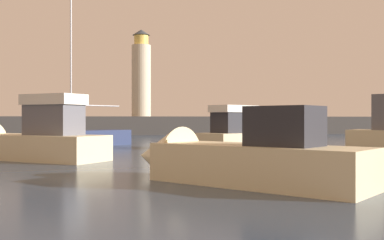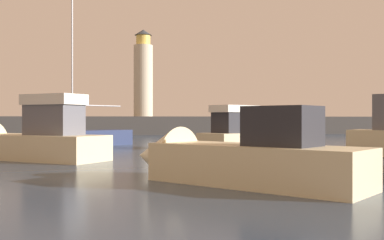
{
  "view_description": "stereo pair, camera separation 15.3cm",
  "coord_description": "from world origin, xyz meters",
  "px_view_note": "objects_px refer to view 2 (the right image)",
  "views": [
    {
      "loc": [
        -2.84,
        -2.51,
        1.94
      ],
      "look_at": [
        0.95,
        19.75,
        1.9
      ],
      "focal_mm": 43.79,
      "sensor_mm": 36.0,
      "label": 1
    },
    {
      "loc": [
        -2.69,
        -2.53,
        1.94
      ],
      "look_at": [
        0.95,
        19.75,
        1.9
      ],
      "focal_mm": 43.79,
      "sensor_mm": 36.0,
      "label": 2
    }
  ],
  "objects_px": {
    "motorboat_2": "(226,158)",
    "motorboat_5": "(256,135)",
    "sailboat_moored": "(82,138)",
    "lighthouse": "(143,75)",
    "motorboat_1": "(18,140)"
  },
  "relations": [
    {
      "from": "motorboat_2",
      "to": "sailboat_moored",
      "type": "relative_size",
      "value": 0.67
    },
    {
      "from": "motorboat_1",
      "to": "sailboat_moored",
      "type": "height_order",
      "value": "sailboat_moored"
    },
    {
      "from": "lighthouse",
      "to": "motorboat_1",
      "type": "height_order",
      "value": "lighthouse"
    },
    {
      "from": "motorboat_2",
      "to": "motorboat_5",
      "type": "xyz_separation_m",
      "value": [
        6.04,
        16.41,
        0.12
      ]
    },
    {
      "from": "lighthouse",
      "to": "motorboat_5",
      "type": "relative_size",
      "value": 1.32
    },
    {
      "from": "lighthouse",
      "to": "sailboat_moored",
      "type": "relative_size",
      "value": 0.98
    },
    {
      "from": "motorboat_2",
      "to": "motorboat_5",
      "type": "height_order",
      "value": "motorboat_5"
    },
    {
      "from": "motorboat_5",
      "to": "sailboat_moored",
      "type": "height_order",
      "value": "sailboat_moored"
    },
    {
      "from": "sailboat_moored",
      "to": "motorboat_2",
      "type": "bearing_deg",
      "value": -74.34
    },
    {
      "from": "motorboat_2",
      "to": "sailboat_moored",
      "type": "xyz_separation_m",
      "value": [
        -5.77,
        20.59,
        -0.12
      ]
    },
    {
      "from": "motorboat_1",
      "to": "sailboat_moored",
      "type": "xyz_separation_m",
      "value": [
        2.32,
        10.52,
        -0.28
      ]
    },
    {
      "from": "motorboat_2",
      "to": "motorboat_5",
      "type": "bearing_deg",
      "value": 69.8
    },
    {
      "from": "motorboat_1",
      "to": "lighthouse",
      "type": "bearing_deg",
      "value": 76.91
    },
    {
      "from": "motorboat_5",
      "to": "sailboat_moored",
      "type": "xyz_separation_m",
      "value": [
        -11.81,
        4.17,
        -0.24
      ]
    },
    {
      "from": "lighthouse",
      "to": "motorboat_5",
      "type": "height_order",
      "value": "lighthouse"
    }
  ]
}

